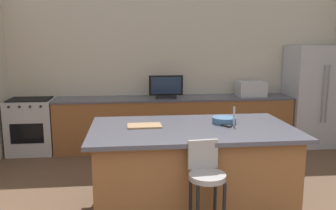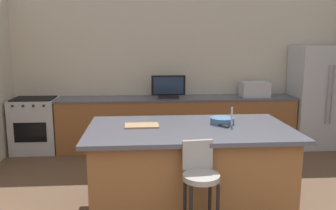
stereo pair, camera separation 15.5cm
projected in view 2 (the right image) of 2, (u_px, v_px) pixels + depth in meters
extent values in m
cube|color=beige|center=(180.00, 65.00, 6.39)|extent=(6.44, 0.12, 2.91)
cube|color=brown|center=(177.00, 124.00, 6.19)|extent=(4.10, 0.60, 0.88)
cube|color=#4C4C56|center=(177.00, 98.00, 6.11)|extent=(4.13, 0.62, 0.04)
cube|color=black|center=(189.00, 202.00, 4.05)|extent=(2.03, 1.06, 0.09)
cube|color=brown|center=(189.00, 165.00, 3.97)|extent=(2.11, 1.14, 0.80)
cube|color=#4C4C56|center=(190.00, 129.00, 3.90)|extent=(2.27, 1.30, 0.04)
cube|color=#B7BABF|center=(318.00, 97.00, 6.25)|extent=(0.93, 0.69, 1.81)
cylinder|color=gray|center=(328.00, 95.00, 5.86)|extent=(0.02, 0.02, 1.00)
cylinder|color=gray|center=(332.00, 95.00, 5.87)|extent=(0.02, 0.02, 1.00)
cube|color=#B7BABF|center=(36.00, 125.00, 6.00)|extent=(0.74, 0.60, 0.92)
cube|color=black|center=(30.00, 133.00, 5.71)|extent=(0.52, 0.01, 0.33)
cube|color=black|center=(34.00, 99.00, 5.92)|extent=(0.67, 0.50, 0.02)
cylinder|color=black|center=(12.00, 106.00, 5.61)|extent=(0.04, 0.03, 0.04)
cylinder|color=black|center=(23.00, 106.00, 5.62)|extent=(0.04, 0.03, 0.04)
cylinder|color=black|center=(33.00, 106.00, 5.63)|extent=(0.04, 0.03, 0.04)
cylinder|color=black|center=(44.00, 106.00, 5.64)|extent=(0.04, 0.03, 0.04)
cube|color=#B7BABF|center=(254.00, 89.00, 6.18)|extent=(0.48, 0.36, 0.26)
cube|color=black|center=(168.00, 97.00, 6.04)|extent=(0.35, 0.16, 0.05)
cube|color=black|center=(168.00, 85.00, 6.00)|extent=(0.58, 0.05, 0.34)
cube|color=#1E2D47|center=(168.00, 85.00, 5.98)|extent=(0.51, 0.01, 0.29)
cylinder|color=#B2B2B7|center=(177.00, 90.00, 6.18)|extent=(0.02, 0.02, 0.24)
cylinder|color=#B2B2B7|center=(232.00, 117.00, 3.91)|extent=(0.02, 0.02, 0.22)
cylinder|color=gray|center=(201.00, 177.00, 3.16)|extent=(0.34, 0.34, 0.05)
cube|color=gray|center=(197.00, 154.00, 3.28)|extent=(0.29, 0.06, 0.28)
cylinder|color=black|center=(185.00, 208.00, 3.33)|extent=(0.03, 0.03, 0.64)
cylinder|color=black|center=(210.00, 206.00, 3.37)|extent=(0.03, 0.03, 0.64)
cylinder|color=#3F668C|center=(222.00, 121.00, 4.06)|extent=(0.28, 0.28, 0.07)
cube|color=black|center=(135.00, 125.00, 3.99)|extent=(0.13, 0.17, 0.01)
cube|color=black|center=(223.00, 126.00, 3.92)|extent=(0.12, 0.17, 0.02)
cube|color=#A87F51|center=(142.00, 125.00, 3.93)|extent=(0.38, 0.25, 0.02)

